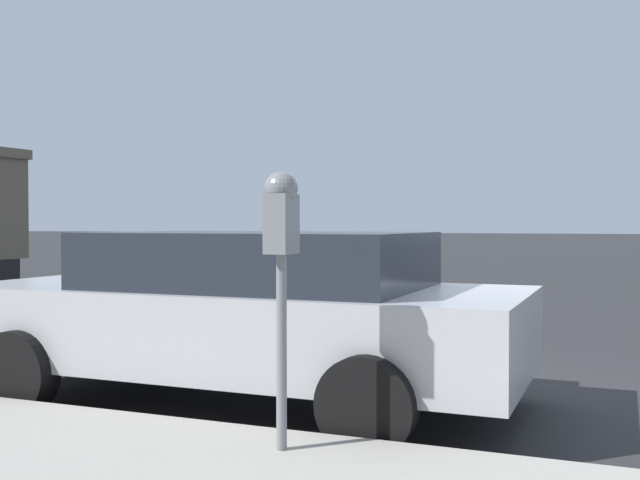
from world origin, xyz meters
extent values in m
plane|color=#2B2B2D|center=(0.00, 0.00, 0.00)|extent=(220.00, 220.00, 0.00)
cylinder|color=gray|center=(-2.60, 0.61, 0.72)|extent=(0.06, 0.06, 1.12)
cube|color=gray|center=(-2.60, 0.61, 1.45)|extent=(0.20, 0.14, 0.34)
sphere|color=gray|center=(-2.60, 0.61, 1.65)|extent=(0.19, 0.19, 0.19)
cube|color=gold|center=(-2.49, 0.61, 1.41)|extent=(0.01, 0.11, 0.12)
cube|color=black|center=(-2.49, 0.61, 1.53)|extent=(0.01, 0.10, 0.08)
cube|color=#B7BABF|center=(-1.07, 1.68, 0.63)|extent=(1.94, 4.55, 0.63)
cube|color=#232833|center=(-1.07, 1.50, 1.16)|extent=(1.70, 2.55, 0.44)
cylinder|color=black|center=(-2.02, 3.09, 0.32)|extent=(0.22, 0.64, 0.64)
cylinder|color=black|center=(-0.10, 3.08, 0.32)|extent=(0.22, 0.64, 0.64)
cylinder|color=black|center=(-2.04, 0.28, 0.32)|extent=(0.22, 0.64, 0.64)
cylinder|color=black|center=(-0.12, 0.27, 0.32)|extent=(0.22, 0.64, 0.64)
camera|label=1|loc=(-6.44, -1.17, 1.45)|focal=42.00mm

